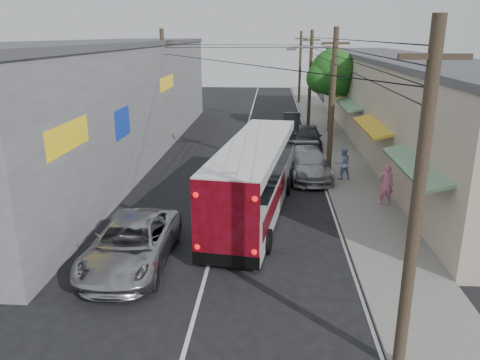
# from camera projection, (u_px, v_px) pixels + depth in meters

# --- Properties ---
(ground) EXTENTS (120.00, 120.00, 0.00)m
(ground) POSITION_uv_depth(u_px,v_px,m) (196.00, 312.00, 13.42)
(ground) COLOR black
(ground) RESTS_ON ground
(sidewalk) EXTENTS (3.00, 80.00, 0.12)m
(sidewalk) POSITION_uv_depth(u_px,v_px,m) (335.00, 150.00, 32.04)
(sidewalk) COLOR slate
(sidewalk) RESTS_ON ground
(building_right) EXTENTS (7.09, 40.00, 6.25)m
(building_right) POSITION_uv_depth(u_px,v_px,m) (399.00, 101.00, 32.74)
(building_right) COLOR #B9AE93
(building_right) RESTS_ON ground
(building_left) EXTENTS (7.20, 36.00, 7.25)m
(building_left) POSITION_uv_depth(u_px,v_px,m) (107.00, 99.00, 30.02)
(building_left) COLOR gray
(building_left) RESTS_ON ground
(utility_poles) EXTENTS (11.80, 45.28, 8.00)m
(utility_poles) POSITION_uv_depth(u_px,v_px,m) (288.00, 89.00, 31.36)
(utility_poles) COLOR #473828
(utility_poles) RESTS_ON ground
(street_tree) EXTENTS (4.40, 4.00, 6.60)m
(street_tree) POSITION_uv_depth(u_px,v_px,m) (334.00, 74.00, 36.38)
(street_tree) COLOR #3F2B19
(street_tree) RESTS_ON ground
(coach_bus) EXTENTS (3.81, 11.38, 3.22)m
(coach_bus) POSITION_uv_depth(u_px,v_px,m) (255.00, 176.00, 20.47)
(coach_bus) COLOR silver
(coach_bus) RESTS_ON ground
(jeepney) EXTENTS (2.62, 5.65, 1.57)m
(jeepney) POSITION_uv_depth(u_px,v_px,m) (132.00, 244.00, 15.94)
(jeepney) COLOR #ACABB2
(jeepney) RESTS_ON ground
(parked_suv) EXTENTS (2.56, 5.55, 1.57)m
(parked_suv) POSITION_uv_depth(u_px,v_px,m) (308.00, 163.00, 25.92)
(parked_suv) COLOR #A5A5AD
(parked_suv) RESTS_ON ground
(parked_car_mid) EXTENTS (2.05, 4.82, 1.62)m
(parked_car_mid) POSITION_uv_depth(u_px,v_px,m) (307.00, 137.00, 32.48)
(parked_car_mid) COLOR #2A2A30
(parked_car_mid) RESTS_ON ground
(parked_car_far) EXTENTS (1.66, 4.03, 1.30)m
(parked_car_far) POSITION_uv_depth(u_px,v_px,m) (292.00, 121.00, 39.42)
(parked_car_far) COLOR black
(parked_car_far) RESTS_ON ground
(pedestrian_near) EXTENTS (0.73, 0.52, 1.89)m
(pedestrian_near) POSITION_uv_depth(u_px,v_px,m) (386.00, 185.00, 21.31)
(pedestrian_near) COLOR pink
(pedestrian_near) RESTS_ON sidewalk
(pedestrian_far) EXTENTS (0.99, 0.85, 1.75)m
(pedestrian_far) POSITION_uv_depth(u_px,v_px,m) (343.00, 163.00, 25.08)
(pedestrian_far) COLOR #94ABD7
(pedestrian_far) RESTS_ON sidewalk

